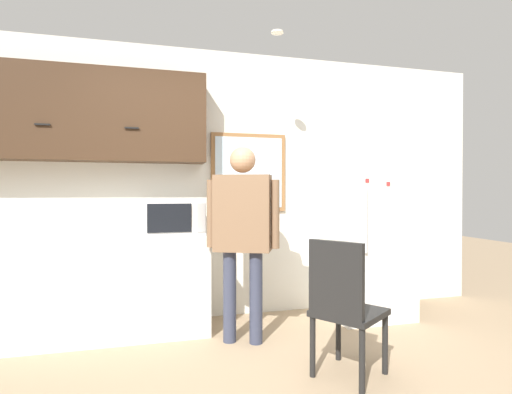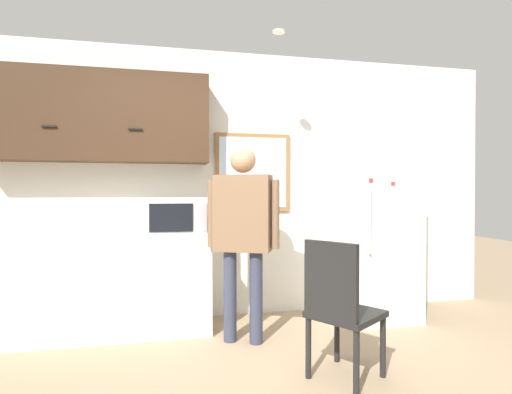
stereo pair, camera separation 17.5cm
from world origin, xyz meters
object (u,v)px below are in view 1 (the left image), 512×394
object	(u,v)px
chair	(343,303)
microwave	(174,217)
person	(243,223)
refrigerator	(365,231)

from	to	relation	value
chair	microwave	bearing A→B (deg)	5.63
person	refrigerator	size ratio (longest dim) A/B	0.95
person	refrigerator	bearing A→B (deg)	39.81
refrigerator	chair	bearing A→B (deg)	-125.81
person	refrigerator	distance (m)	1.45
chair	person	bearing A→B (deg)	-3.20
person	chair	world-z (taller)	person
microwave	refrigerator	world-z (taller)	refrigerator
microwave	chair	distance (m)	1.70
microwave	refrigerator	size ratio (longest dim) A/B	0.31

